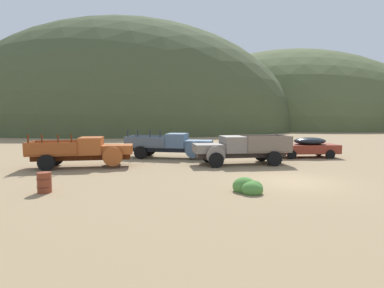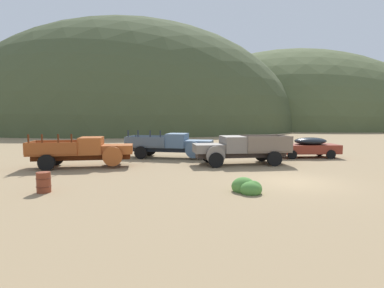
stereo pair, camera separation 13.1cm
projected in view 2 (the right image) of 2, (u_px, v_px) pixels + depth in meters
ground_plane at (293, 182)px, 15.09m from camera, size 300.00×300.00×0.00m
hill_distant at (131, 129)px, 74.39m from camera, size 78.62×61.00×50.32m
hill_far_left at (285, 126)px, 99.93m from camera, size 80.09×80.80×46.59m
truck_oxide_orange at (89, 151)px, 19.43m from camera, size 6.40×2.87×2.16m
truck_chalk_blue at (175, 145)px, 23.59m from camera, size 6.84×3.46×2.16m
truck_primer_gray at (235, 149)px, 20.41m from camera, size 6.51×2.99×1.91m
car_rust_red at (305, 147)px, 23.87m from camera, size 5.10×2.09×1.57m
oil_drum_by_truck at (44, 182)px, 12.93m from camera, size 0.61×0.61×0.86m
bush_front_right at (235, 152)px, 26.29m from camera, size 0.86×0.70×0.74m
bush_back_edge at (248, 188)px, 12.94m from camera, size 1.21×1.31×0.78m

